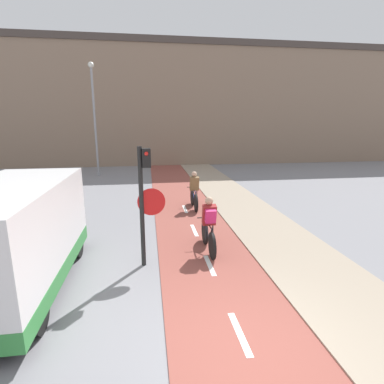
{
  "coord_description": "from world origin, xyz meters",
  "views": [
    {
      "loc": [
        -1.44,
        -3.71,
        3.5
      ],
      "look_at": [
        0.0,
        6.01,
        1.2
      ],
      "focal_mm": 28.0,
      "sensor_mm": 36.0,
      "label": 1
    }
  ],
  "objects_px": {
    "cyclist_far": "(194,193)",
    "cyclist_near": "(209,227)",
    "traffic_light_pole": "(145,194)",
    "van": "(13,240)",
    "street_lamp_far": "(94,109)"
  },
  "relations": [
    {
      "from": "cyclist_near",
      "to": "van",
      "type": "distance_m",
      "value": 4.6
    },
    {
      "from": "street_lamp_far",
      "to": "van",
      "type": "bearing_deg",
      "value": -88.05
    },
    {
      "from": "van",
      "to": "traffic_light_pole",
      "type": "bearing_deg",
      "value": 15.57
    },
    {
      "from": "van",
      "to": "street_lamp_far",
      "type": "bearing_deg",
      "value": 91.95
    },
    {
      "from": "cyclist_near",
      "to": "van",
      "type": "height_order",
      "value": "van"
    },
    {
      "from": "street_lamp_far",
      "to": "cyclist_near",
      "type": "height_order",
      "value": "street_lamp_far"
    },
    {
      "from": "cyclist_near",
      "to": "traffic_light_pole",
      "type": "bearing_deg",
      "value": -161.91
    },
    {
      "from": "street_lamp_far",
      "to": "van",
      "type": "height_order",
      "value": "street_lamp_far"
    },
    {
      "from": "traffic_light_pole",
      "to": "cyclist_near",
      "type": "height_order",
      "value": "traffic_light_pole"
    },
    {
      "from": "cyclist_far",
      "to": "van",
      "type": "bearing_deg",
      "value": -129.94
    },
    {
      "from": "street_lamp_far",
      "to": "cyclist_far",
      "type": "bearing_deg",
      "value": -59.3
    },
    {
      "from": "cyclist_near",
      "to": "cyclist_far",
      "type": "distance_m",
      "value": 4.25
    },
    {
      "from": "van",
      "to": "cyclist_near",
      "type": "bearing_deg",
      "value": 16.54
    },
    {
      "from": "traffic_light_pole",
      "to": "street_lamp_far",
      "type": "height_order",
      "value": "street_lamp_far"
    },
    {
      "from": "cyclist_far",
      "to": "cyclist_near",
      "type": "bearing_deg",
      "value": -93.41
    }
  ]
}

